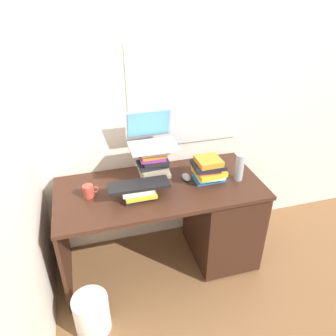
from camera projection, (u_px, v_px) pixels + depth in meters
The scene contains 13 objects.
ground_plane at pixel (161, 260), 2.77m from camera, with size 6.00×6.00×0.00m, color brown.
wall_back at pixel (146, 98), 2.43m from camera, with size 6.00×0.06×2.60m.
wall_left at pixel (13, 133), 1.90m from camera, with size 0.05×6.00×2.60m, color beige.
desk at pixel (208, 217), 2.63m from camera, with size 1.52×0.69×0.76m.
book_stack_tall at pixel (154, 165), 2.38m from camera, with size 0.24×0.20×0.29m.
book_stack_keyboard_riser at pixel (139, 192), 2.24m from camera, with size 0.25×0.16×0.09m.
book_stack_side at pixel (209, 169), 2.41m from camera, with size 0.25×0.21×0.19m.
laptop at pixel (151, 137), 2.32m from camera, with size 0.34×0.28×0.23m.
keyboard at pixel (139, 185), 2.22m from camera, with size 0.42×0.14×0.02m, color black.
computer_mouse at pixel (186, 177), 2.47m from camera, with size 0.06×0.10×0.04m, color #A5A8AD.
mug at pixel (89, 191), 2.26m from camera, with size 0.11×0.07×0.09m.
water_bottle at pixel (239, 167), 2.42m from camera, with size 0.07×0.07×0.21m, color #999EA5.
wastebasket at pixel (92, 314), 2.17m from camera, with size 0.24×0.24×0.29m, color silver.
Camera 1 is at (-0.48, -1.92, 2.09)m, focal length 34.78 mm.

